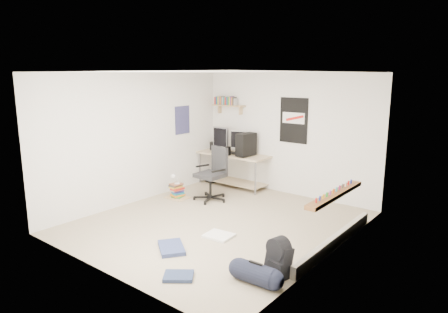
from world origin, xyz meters
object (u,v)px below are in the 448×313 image
Objects in this scene: desk at (235,170)px; book_stack at (177,191)px; backpack at (278,261)px; duffel_bag at (256,273)px; office_chair at (210,176)px.

desk is 1.52m from book_stack.
backpack is at bearing -33.52° from desk.
backpack reaches higher than duffel_bag.
office_chair is (0.26, -1.13, 0.12)m from desk.
book_stack is at bearing 168.56° from backpack.
desk is at bearing 147.77° from backpack.
book_stack is at bearing 147.74° from duffel_bag.
backpack is 0.36m from duffel_bag.
backpack is 3.60m from book_stack.
desk is 4.15m from backpack.
backpack is at bearing -20.07° from office_chair.
office_chair is 0.77m from book_stack.
desk is at bearing 76.38° from book_stack.
book_stack is at bearing -91.85° from desk.
duffel_bag is 3.65m from book_stack.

